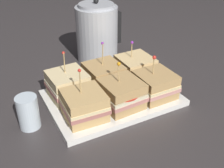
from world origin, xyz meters
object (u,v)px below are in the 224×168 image
object	(u,v)px
serving_platter	(112,98)
sandwich_back_left	(68,85)
sandwich_front_left	(84,105)
sandwich_front_center	(122,94)
sandwich_back_right	(135,68)
drinking_glass	(28,112)
sandwich_back_center	(104,76)
sandwich_front_right	(155,85)
kettle_steel	(97,33)

from	to	relation	value
serving_platter	sandwich_back_left	size ratio (longest dim) A/B	2.62
serving_platter	sandwich_front_left	size ratio (longest dim) A/B	2.65
sandwich_front_center	sandwich_back_right	world-z (taller)	sandwich_front_center
sandwich_back_left	drinking_glass	world-z (taller)	sandwich_back_left
serving_platter	sandwich_back_left	bearing A→B (deg)	153.34
sandwich_back_center	sandwich_front_right	bearing A→B (deg)	-45.56
serving_platter	sandwich_front_left	xyz separation A→B (m)	(-0.12, -0.06, 0.05)
serving_platter	sandwich_front_center	size ratio (longest dim) A/B	2.79
sandwich_back_center	kettle_steel	xyz separation A→B (m)	(0.09, 0.25, 0.05)
sandwich_front_center	drinking_glass	bearing A→B (deg)	168.57
sandwich_front_left	sandwich_back_right	distance (m)	0.27
sandwich_front_right	sandwich_back_left	xyz separation A→B (m)	(-0.25, 0.13, 0.00)
sandwich_back_left	sandwich_back_center	bearing A→B (deg)	-1.52
serving_platter	sandwich_front_right	bearing A→B (deg)	-27.22
sandwich_front_center	sandwich_back_right	xyz separation A→B (m)	(0.12, 0.12, -0.00)
sandwich_back_left	sandwich_back_right	xyz separation A→B (m)	(0.25, -0.00, -0.00)
sandwich_front_left	sandwich_back_left	world-z (taller)	sandwich_back_left
serving_platter	sandwich_front_center	xyz separation A→B (m)	(0.00, -0.06, 0.05)
sandwich_front_right	sandwich_back_right	world-z (taller)	sandwich_back_right
sandwich_front_center	serving_platter	bearing A→B (deg)	90.34
sandwich_front_right	drinking_glass	distance (m)	0.39
serving_platter	kettle_steel	xyz separation A→B (m)	(0.09, 0.30, 0.10)
sandwich_front_right	drinking_glass	world-z (taller)	sandwich_front_right
serving_platter	sandwich_front_center	bearing A→B (deg)	-89.66
sandwich_back_right	sandwich_front_center	bearing A→B (deg)	-135.20
serving_platter	sandwich_back_left	distance (m)	0.15
sandwich_front_left	sandwich_back_right	world-z (taller)	sandwich_front_left
serving_platter	sandwich_front_center	distance (m)	0.08
sandwich_front_right	kettle_steel	distance (m)	0.37
sandwich_back_center	sandwich_front_center	bearing A→B (deg)	-90.76
sandwich_front_left	sandwich_front_center	xyz separation A→B (m)	(0.12, -0.00, 0.00)
sandwich_front_left	drinking_glass	distance (m)	0.16
kettle_steel	sandwich_front_left	bearing A→B (deg)	-120.32
sandwich_front_right	sandwich_back_center	size ratio (longest dim) A/B	0.87
sandwich_back_left	serving_platter	bearing A→B (deg)	-26.66
serving_platter	sandwich_front_left	bearing A→B (deg)	-153.64
serving_platter	kettle_steel	world-z (taller)	kettle_steel
sandwich_front_center	sandwich_back_right	bearing A→B (deg)	44.80
sandwich_front_center	sandwich_front_left	bearing A→B (deg)	178.81
sandwich_front_right	sandwich_back_left	distance (m)	0.28
sandwich_front_center	sandwich_front_right	bearing A→B (deg)	-0.10
sandwich_front_left	sandwich_back_left	size ratio (longest dim) A/B	0.99
sandwich_front_left	drinking_glass	xyz separation A→B (m)	(-0.15, 0.05, -0.01)
sandwich_back_center	sandwich_back_right	size ratio (longest dim) A/B	1.14
sandwich_front_left	sandwich_back_left	distance (m)	0.12
sandwich_front_center	kettle_steel	xyz separation A→B (m)	(0.09, 0.37, 0.05)
sandwich_back_center	drinking_glass	distance (m)	0.28
sandwich_back_left	sandwich_back_center	world-z (taller)	sandwich_back_center
serving_platter	sandwich_back_right	distance (m)	0.14
sandwich_front_left	sandwich_front_right	xyz separation A→B (m)	(0.24, -0.00, 0.00)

